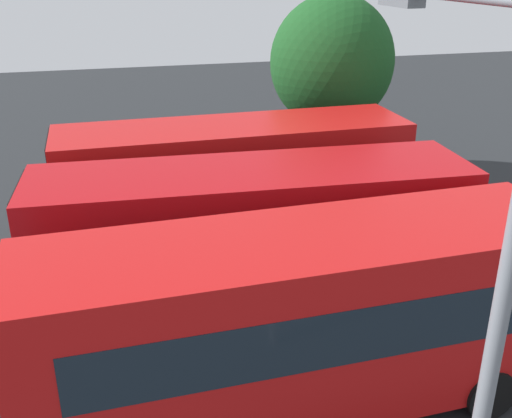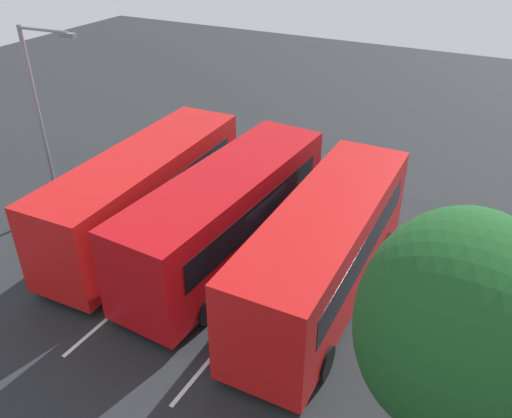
% 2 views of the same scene
% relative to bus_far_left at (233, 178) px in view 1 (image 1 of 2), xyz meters
% --- Properties ---
extents(ground_plane, '(65.01, 65.01, 0.00)m').
position_rel_bus_far_left_xyz_m(ground_plane, '(0.76, 3.34, -1.80)').
color(ground_plane, '#232628').
extents(bus_far_left, '(9.30, 2.67, 3.29)m').
position_rel_bus_far_left_xyz_m(bus_far_left, '(0.00, 0.00, 0.00)').
color(bus_far_left, red).
rests_on(bus_far_left, ground).
extents(bus_center_left, '(9.41, 3.01, 3.29)m').
position_rel_bus_far_left_xyz_m(bus_center_left, '(0.39, 3.57, 0.00)').
color(bus_center_left, '#B70C11').
rests_on(bus_center_left, ground).
extents(bus_center_right, '(9.34, 2.80, 3.29)m').
position_rel_bus_far_left_xyz_m(bus_center_right, '(0.35, 6.91, 0.00)').
color(bus_center_right, red).
rests_on(bus_center_right, ground).
extents(street_lamp, '(0.36, 2.36, 7.15)m').
position_rel_bus_far_left_xyz_m(street_lamp, '(0.15, 11.03, 2.34)').
color(street_lamp, gray).
rests_on(street_lamp, ground).
extents(depot_tree, '(4.15, 3.73, 6.28)m').
position_rel_bus_far_left_xyz_m(depot_tree, '(-4.28, -4.01, 2.28)').
color(depot_tree, '#4C3823').
rests_on(depot_tree, ground).
extents(lane_stripe_outer_left, '(12.81, 0.52, 0.01)m').
position_rel_bus_far_left_xyz_m(lane_stripe_outer_left, '(0.76, 1.56, -1.80)').
color(lane_stripe_outer_left, silver).
rests_on(lane_stripe_outer_left, ground).
extents(lane_stripe_inner_left, '(12.81, 0.52, 0.01)m').
position_rel_bus_far_left_xyz_m(lane_stripe_inner_left, '(0.76, 5.12, -1.80)').
color(lane_stripe_inner_left, silver).
rests_on(lane_stripe_inner_left, ground).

